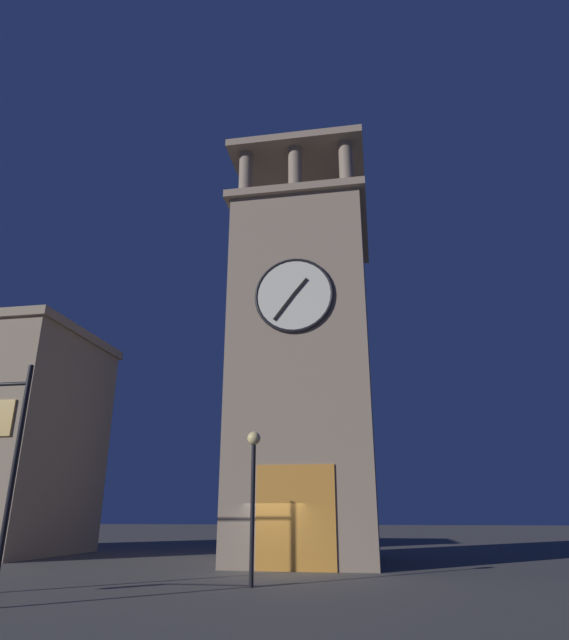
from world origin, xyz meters
The scene contains 3 objects.
ground_plane centered at (0.00, 0.00, 0.00)m, with size 200.00×200.00×0.00m, color #56544F.
clocktower centered at (-0.88, -4.84, 9.08)m, with size 7.02×8.80×23.13m.
street_lamp centered at (-0.24, 4.14, 3.29)m, with size 0.44×0.44×4.66m.
Camera 1 is at (-4.24, 21.66, 2.08)m, focal length 30.10 mm.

